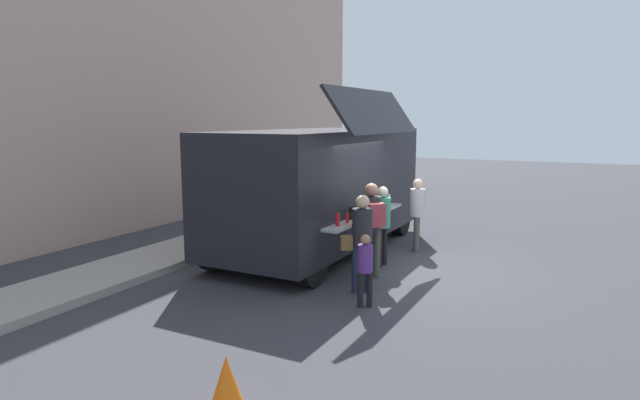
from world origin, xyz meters
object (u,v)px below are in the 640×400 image
object	(u,v)px
customer_extra_browsing	(417,208)
traffic_cone_orange	(226,381)
customer_rear_waiting	(361,235)
child_near_queue	(365,264)
customer_front_ordering	(382,219)
food_truck_main	(321,185)
customer_mid_with_backpack	(372,221)
trash_bin	(316,198)

from	to	relation	value
customer_extra_browsing	traffic_cone_orange	bearing A→B (deg)	77.24
customer_rear_waiting	child_near_queue	xyz separation A→B (m)	(-0.65, -0.34, -0.30)
traffic_cone_orange	customer_front_ordering	bearing A→B (deg)	3.81
traffic_cone_orange	customer_rear_waiting	world-z (taller)	customer_rear_waiting
child_near_queue	traffic_cone_orange	bearing A→B (deg)	139.12
food_truck_main	customer_rear_waiting	bearing A→B (deg)	-139.25
customer_rear_waiting	customer_extra_browsing	distance (m)	3.23
customer_mid_with_backpack	customer_extra_browsing	size ratio (longest dim) A/B	1.09
customer_extra_browsing	child_near_queue	distance (m)	3.91
traffic_cone_orange	food_truck_main	bearing A→B (deg)	18.00
customer_mid_with_backpack	child_near_queue	xyz separation A→B (m)	(-1.49, -0.47, -0.40)
customer_rear_waiting	customer_front_ordering	bearing A→B (deg)	-26.50
food_truck_main	trash_bin	bearing A→B (deg)	29.43
traffic_cone_orange	trash_bin	distance (m)	11.56
trash_bin	customer_front_ordering	distance (m)	6.37
traffic_cone_orange	customer_mid_with_backpack	xyz separation A→B (m)	(4.88, 0.27, 0.83)
trash_bin	customer_rear_waiting	size ratio (longest dim) A/B	0.56
food_truck_main	customer_front_ordering	distance (m)	1.87
traffic_cone_orange	customer_mid_with_backpack	distance (m)	4.96
trash_bin	food_truck_main	bearing A→B (deg)	-151.70
customer_front_ordering	traffic_cone_orange	bearing A→B (deg)	101.09
customer_front_ordering	customer_extra_browsing	distance (m)	1.54
food_truck_main	traffic_cone_orange	world-z (taller)	food_truck_main
trash_bin	customer_front_ordering	bearing A→B (deg)	-140.85
customer_rear_waiting	customer_extra_browsing	xyz separation A→B (m)	(3.23, -0.04, -0.02)
customer_front_ordering	customer_mid_with_backpack	size ratio (longest dim) A/B	0.91
customer_mid_with_backpack	child_near_queue	bearing A→B (deg)	156.39
traffic_cone_orange	customer_rear_waiting	xyz separation A→B (m)	(4.04, 0.14, 0.73)
customer_front_ordering	customer_extra_browsing	bearing A→B (deg)	-93.58
customer_front_ordering	customer_extra_browsing	size ratio (longest dim) A/B	0.99
trash_bin	customer_mid_with_backpack	xyz separation A→B (m)	(-5.81, -4.12, 0.63)
traffic_cone_orange	customer_front_ordering	size ratio (longest dim) A/B	0.34
child_near_queue	customer_mid_with_backpack	bearing A→B (deg)	-20.10
customer_mid_with_backpack	customer_extra_browsing	bearing A→B (deg)	-45.20
food_truck_main	traffic_cone_orange	xyz separation A→B (m)	(-6.38, -2.07, -1.23)
trash_bin	customer_extra_browsing	size ratio (longest dim) A/B	0.58
trash_bin	customer_front_ordering	xyz separation A→B (m)	(-4.92, -4.01, 0.50)
food_truck_main	trash_bin	xyz separation A→B (m)	(4.31, 2.32, -1.03)
traffic_cone_orange	customer_extra_browsing	bearing A→B (deg)	0.75
customer_mid_with_backpack	customer_rear_waiting	distance (m)	0.85
customer_mid_with_backpack	customer_rear_waiting	world-z (taller)	customer_mid_with_backpack
traffic_cone_orange	customer_rear_waiting	distance (m)	4.11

